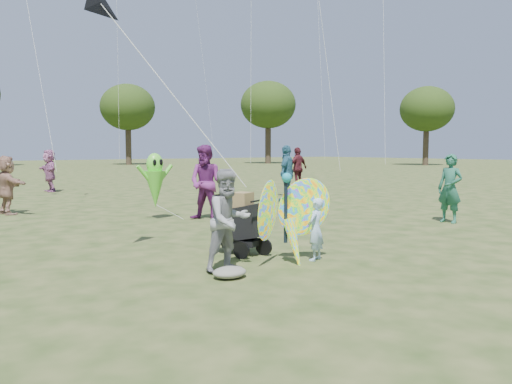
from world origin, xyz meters
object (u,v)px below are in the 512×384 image
crowd_c (287,174)px  alien_kite (155,183)px  crowd_d (7,185)px  jogging_stroller (239,219)px  crowd_f (450,188)px  child_girl (316,229)px  adult_man (229,220)px  crowd_h (298,168)px  butterfly_kite (289,219)px  crowd_j (50,171)px  crowd_e (206,183)px

crowd_c → alien_kite: bearing=-18.3°
crowd_d → jogging_stroller: bearing=-175.3°
crowd_d → alien_kite: (2.87, -3.47, 0.14)m
crowd_f → crowd_c: bearing=178.3°
child_girl → crowd_d: bearing=-96.2°
adult_man → crowd_h: (11.32, 11.02, 0.19)m
crowd_h → alien_kite: 11.09m
crowd_h → alien_kite: size_ratio=1.10×
child_girl → crowd_d: crowd_d is taller
butterfly_kite → crowd_c: bearing=49.5°
butterfly_kite → crowd_j: bearing=87.6°
alien_kite → child_girl: bearing=-90.2°
crowd_d → crowd_j: 7.72m
crowd_e → alien_kite: size_ratio=1.12×
jogging_stroller → alien_kite: 4.85m
child_girl → adult_man: 1.59m
alien_kite → crowd_d: bearing=129.6°
crowd_d → butterfly_kite: bearing=-176.1°
child_girl → crowd_e: bearing=-124.5°
crowd_d → child_girl: bearing=-173.3°
crowd_j → child_girl: bearing=1.6°
adult_man → crowd_h: size_ratio=0.81×
child_girl → crowd_j: (0.18, 16.56, 0.39)m
crowd_c → crowd_j: bearing=-90.6°
butterfly_kite → alien_kite: 5.95m
crowd_f → crowd_j: bearing=-162.4°
crowd_d → crowd_f: bearing=-144.8°
alien_kite → crowd_e: bearing=-40.5°
child_girl → alien_kite: alien_kite is taller
child_girl → crowd_c: (5.63, 7.27, 0.47)m
crowd_f → adult_man: bearing=-85.6°
child_girl → crowd_c: crowd_c is taller
adult_man → crowd_h: bearing=43.6°
alien_kite → crowd_h: bearing=28.5°
adult_man → butterfly_kite: adult_man is taller
adult_man → butterfly_kite: (1.03, -0.19, -0.05)m
crowd_c → jogging_stroller: crowd_c is taller
adult_man → crowd_e: 5.51m
crowd_e → crowd_h: 10.68m
adult_man → jogging_stroller: (0.87, 0.95, -0.16)m
crowd_c → crowd_f: 6.23m
crowd_j → crowd_e: bearing=6.6°
crowd_e → alien_kite: 1.35m
crowd_e → crowd_f: bearing=16.3°
crowd_j → butterfly_kite: bearing=-0.2°
adult_man → crowd_f: bearing=5.5°
crowd_d → butterfly_kite: crowd_d is taller
crowd_e → crowd_f: (4.59, -4.08, -0.11)m
adult_man → child_girl: bearing=-10.4°
adult_man → crowd_j: crowd_j is taller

